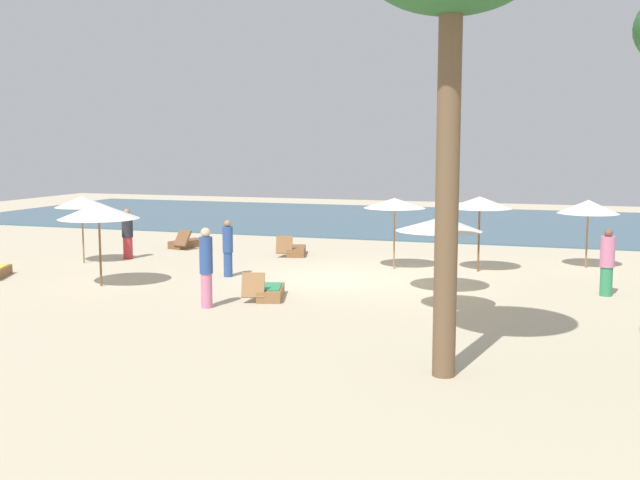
{
  "coord_description": "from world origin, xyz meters",
  "views": [
    {
      "loc": [
        6.65,
        -21.35,
        4.02
      ],
      "look_at": [
        -0.53,
        0.29,
        1.1
      ],
      "focal_mm": 43.48,
      "sensor_mm": 36.0,
      "label": 1
    }
  ],
  "objects_px": {
    "umbrella_4": "(437,225)",
    "person_0": "(206,267)",
    "umbrella_1": "(395,203)",
    "umbrella_6": "(82,202)",
    "person_1": "(228,248)",
    "umbrella_2": "(442,224)",
    "lounger_3": "(187,243)",
    "umbrella_3": "(480,203)",
    "umbrella_0": "(99,211)",
    "lounger_2": "(269,292)",
    "lounger_1": "(295,250)",
    "person_2": "(127,234)",
    "umbrella_5": "(588,207)",
    "person_3": "(607,262)"
  },
  "relations": [
    {
      "from": "umbrella_4",
      "to": "person_0",
      "type": "relative_size",
      "value": 1.14
    },
    {
      "from": "umbrella_1",
      "to": "umbrella_6",
      "type": "distance_m",
      "value": 10.25
    },
    {
      "from": "person_0",
      "to": "person_1",
      "type": "bearing_deg",
      "value": 108.26
    },
    {
      "from": "umbrella_2",
      "to": "lounger_3",
      "type": "height_order",
      "value": "umbrella_2"
    },
    {
      "from": "umbrella_2",
      "to": "umbrella_6",
      "type": "height_order",
      "value": "umbrella_2"
    },
    {
      "from": "umbrella_2",
      "to": "umbrella_3",
      "type": "xyz_separation_m",
      "value": [
        0.13,
        6.18,
        0.04
      ]
    },
    {
      "from": "person_1",
      "to": "umbrella_2",
      "type": "bearing_deg",
      "value": -22.89
    },
    {
      "from": "umbrella_0",
      "to": "person_1",
      "type": "distance_m",
      "value": 3.9
    },
    {
      "from": "umbrella_6",
      "to": "lounger_2",
      "type": "bearing_deg",
      "value": -23.43
    },
    {
      "from": "lounger_1",
      "to": "person_1",
      "type": "bearing_deg",
      "value": -94.66
    },
    {
      "from": "person_0",
      "to": "person_2",
      "type": "relative_size",
      "value": 1.14
    },
    {
      "from": "umbrella_2",
      "to": "umbrella_5",
      "type": "distance_m",
      "value": 8.63
    },
    {
      "from": "umbrella_3",
      "to": "lounger_3",
      "type": "relative_size",
      "value": 1.33
    },
    {
      "from": "person_1",
      "to": "umbrella_3",
      "type": "bearing_deg",
      "value": 25.27
    },
    {
      "from": "umbrella_2",
      "to": "umbrella_4",
      "type": "height_order",
      "value": "umbrella_2"
    },
    {
      "from": "umbrella_0",
      "to": "umbrella_2",
      "type": "xyz_separation_m",
      "value": [
        9.55,
        -0.38,
        0.0
      ]
    },
    {
      "from": "umbrella_6",
      "to": "person_3",
      "type": "xyz_separation_m",
      "value": [
        16.27,
        -0.4,
        -1.15
      ]
    },
    {
      "from": "umbrella_1",
      "to": "lounger_2",
      "type": "height_order",
      "value": "umbrella_1"
    },
    {
      "from": "lounger_3",
      "to": "person_3",
      "type": "height_order",
      "value": "person_3"
    },
    {
      "from": "lounger_3",
      "to": "person_2",
      "type": "height_order",
      "value": "person_2"
    },
    {
      "from": "umbrella_0",
      "to": "lounger_1",
      "type": "xyz_separation_m",
      "value": [
        3.1,
        7.25,
        -1.94
      ]
    },
    {
      "from": "umbrella_3",
      "to": "person_0",
      "type": "bearing_deg",
      "value": -127.12
    },
    {
      "from": "umbrella_5",
      "to": "person_3",
      "type": "bearing_deg",
      "value": -84.39
    },
    {
      "from": "umbrella_1",
      "to": "person_1",
      "type": "distance_m",
      "value": 5.42
    },
    {
      "from": "umbrella_0",
      "to": "umbrella_5",
      "type": "relative_size",
      "value": 1.07
    },
    {
      "from": "person_2",
      "to": "person_1",
      "type": "bearing_deg",
      "value": -24.25
    },
    {
      "from": "lounger_1",
      "to": "umbrella_4",
      "type": "bearing_deg",
      "value": -40.41
    },
    {
      "from": "umbrella_5",
      "to": "lounger_1",
      "type": "bearing_deg",
      "value": -178.05
    },
    {
      "from": "umbrella_5",
      "to": "person_1",
      "type": "height_order",
      "value": "umbrella_5"
    },
    {
      "from": "umbrella_4",
      "to": "umbrella_6",
      "type": "relative_size",
      "value": 1.0
    },
    {
      "from": "umbrella_1",
      "to": "lounger_3",
      "type": "relative_size",
      "value": 1.28
    },
    {
      "from": "umbrella_6",
      "to": "person_0",
      "type": "xyz_separation_m",
      "value": [
        7.02,
        -4.99,
        -1.02
      ]
    },
    {
      "from": "lounger_1",
      "to": "umbrella_0",
      "type": "bearing_deg",
      "value": -113.14
    },
    {
      "from": "umbrella_6",
      "to": "lounger_1",
      "type": "xyz_separation_m",
      "value": [
        6.05,
        3.88,
        -1.86
      ]
    },
    {
      "from": "umbrella_2",
      "to": "umbrella_6",
      "type": "relative_size",
      "value": 1.03
    },
    {
      "from": "lounger_1",
      "to": "umbrella_2",
      "type": "bearing_deg",
      "value": -49.81
    },
    {
      "from": "umbrella_2",
      "to": "lounger_2",
      "type": "relative_size",
      "value": 1.32
    },
    {
      "from": "umbrella_0",
      "to": "umbrella_4",
      "type": "relative_size",
      "value": 1.05
    },
    {
      "from": "umbrella_1",
      "to": "person_3",
      "type": "bearing_deg",
      "value": -21.71
    },
    {
      "from": "umbrella_4",
      "to": "umbrella_5",
      "type": "xyz_separation_m",
      "value": [
        3.87,
        5.35,
        0.15
      ]
    },
    {
      "from": "umbrella_0",
      "to": "person_2",
      "type": "xyz_separation_m",
      "value": [
        -2.07,
        4.66,
        -1.25
      ]
    },
    {
      "from": "umbrella_0",
      "to": "lounger_2",
      "type": "xyz_separation_m",
      "value": [
        5.09,
        -0.11,
        -1.93
      ]
    },
    {
      "from": "lounger_1",
      "to": "lounger_3",
      "type": "xyz_separation_m",
      "value": [
        -4.59,
        0.56,
        -0.0
      ]
    },
    {
      "from": "umbrella_5",
      "to": "person_0",
      "type": "height_order",
      "value": "umbrella_5"
    },
    {
      "from": "umbrella_3",
      "to": "umbrella_5",
      "type": "height_order",
      "value": "umbrella_3"
    },
    {
      "from": "person_2",
      "to": "lounger_1",
      "type": "bearing_deg",
      "value": 26.66
    },
    {
      "from": "lounger_3",
      "to": "person_0",
      "type": "bearing_deg",
      "value": -59.45
    },
    {
      "from": "umbrella_1",
      "to": "lounger_3",
      "type": "distance_m",
      "value": 9.1
    },
    {
      "from": "lounger_1",
      "to": "person_3",
      "type": "relative_size",
      "value": 0.98
    },
    {
      "from": "umbrella_2",
      "to": "person_1",
      "type": "height_order",
      "value": "umbrella_2"
    }
  ]
}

